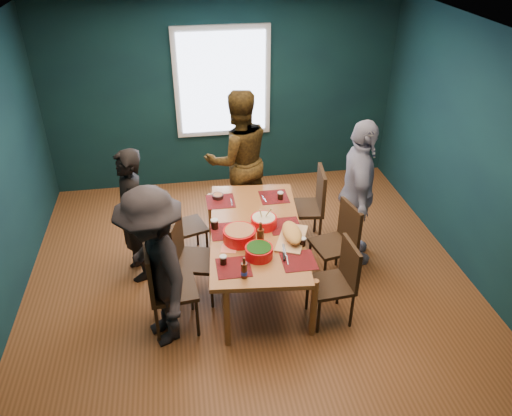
{
  "coord_description": "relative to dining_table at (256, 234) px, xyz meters",
  "views": [
    {
      "loc": [
        -0.64,
        -4.38,
        3.69
      ],
      "look_at": [
        0.07,
        -0.04,
        1.0
      ],
      "focal_mm": 35.0,
      "sensor_mm": 36.0,
      "label": 1
    }
  ],
  "objects": [
    {
      "name": "room",
      "position": [
        -0.07,
        0.29,
        0.71
      ],
      "size": [
        5.01,
        5.01,
        2.71
      ],
      "color": "brown",
      "rests_on": "ground"
    },
    {
      "name": "dining_table",
      "position": [
        0.0,
        0.0,
        0.0
      ],
      "size": [
        1.15,
        2.01,
        0.73
      ],
      "rotation": [
        0.0,
        0.0,
        -0.1
      ],
      "color": "#9C682F",
      "rests_on": "floor"
    },
    {
      "name": "chair_left_far",
      "position": [
        -0.8,
        0.6,
        -0.15
      ],
      "size": [
        0.49,
        0.49,
        0.87
      ],
      "rotation": [
        0.0,
        0.0,
        0.3
      ],
      "color": "black",
      "rests_on": "floor"
    },
    {
      "name": "chair_left_mid",
      "position": [
        -0.74,
        -0.09,
        -0.1
      ],
      "size": [
        0.53,
        0.53,
        0.96
      ],
      "rotation": [
        0.0,
        0.0,
        -0.26
      ],
      "color": "black",
      "rests_on": "floor"
    },
    {
      "name": "chair_left_near",
      "position": [
        -1.0,
        -0.56,
        -0.08
      ],
      "size": [
        0.49,
        0.49,
        1.0
      ],
      "rotation": [
        0.0,
        0.0,
        0.1
      ],
      "color": "black",
      "rests_on": "floor"
    },
    {
      "name": "chair_right_far",
      "position": [
        0.8,
        0.7,
        -0.08
      ],
      "size": [
        0.5,
        0.5,
        1.0
      ],
      "rotation": [
        0.0,
        0.0,
        -0.12
      ],
      "color": "black",
      "rests_on": "floor"
    },
    {
      "name": "chair_right_mid",
      "position": [
        0.94,
        -0.04,
        -0.12
      ],
      "size": [
        0.5,
        0.5,
        0.93
      ],
      "rotation": [
        0.0,
        0.0,
        0.21
      ],
      "color": "black",
      "rests_on": "floor"
    },
    {
      "name": "chair_right_near",
      "position": [
        0.73,
        -0.68,
        -0.14
      ],
      "size": [
        0.44,
        0.44,
        0.9
      ],
      "rotation": [
        0.0,
        0.0,
        0.08
      ],
      "color": "black",
      "rests_on": "floor"
    },
    {
      "name": "person_far_left",
      "position": [
        -1.3,
        0.38,
        0.12
      ],
      "size": [
        0.51,
        0.65,
        1.56
      ],
      "primitive_type": "imported",
      "rotation": [
        0.0,
        0.0,
        4.98
      ],
      "color": "black",
      "rests_on": "floor"
    },
    {
      "name": "person_back",
      "position": [
        -0.01,
        1.33,
        0.25
      ],
      "size": [
        1.0,
        0.84,
        1.82
      ],
      "primitive_type": "imported",
      "rotation": [
        0.0,
        0.0,
        3.33
      ],
      "color": "black",
      "rests_on": "floor"
    },
    {
      "name": "person_right",
      "position": [
        1.22,
        0.29,
        0.22
      ],
      "size": [
        0.65,
        1.1,
        1.76
      ],
      "primitive_type": "imported",
      "rotation": [
        0.0,
        0.0,
        1.34
      ],
      "color": "silver",
      "rests_on": "floor"
    },
    {
      "name": "person_near_left",
      "position": [
        -1.05,
        -0.66,
        0.17
      ],
      "size": [
        0.95,
        1.22,
        1.66
      ],
      "primitive_type": "imported",
      "rotation": [
        0.0,
        0.0,
        5.07
      ],
      "color": "black",
      "rests_on": "floor"
    },
    {
      "name": "bowl_salad",
      "position": [
        -0.2,
        -0.2,
        0.14
      ],
      "size": [
        0.34,
        0.34,
        0.14
      ],
      "color": "red",
      "rests_on": "dining_table"
    },
    {
      "name": "bowl_dumpling",
      "position": [
        0.09,
        0.03,
        0.13
      ],
      "size": [
        0.28,
        0.28,
        0.26
      ],
      "color": "red",
      "rests_on": "dining_table"
    },
    {
      "name": "bowl_herbs",
      "position": [
        -0.05,
        -0.49,
        0.13
      ],
      "size": [
        0.28,
        0.28,
        0.12
      ],
      "color": "red",
      "rests_on": "dining_table"
    },
    {
      "name": "cutting_board",
      "position": [
        0.33,
        -0.26,
        0.13
      ],
      "size": [
        0.44,
        0.67,
        0.14
      ],
      "rotation": [
        0.0,
        0.0,
        -0.4
      ],
      "color": "tan",
      "rests_on": "dining_table"
    },
    {
      "name": "small_bowl",
      "position": [
        -0.34,
        0.7,
        0.1
      ],
      "size": [
        0.13,
        0.13,
        0.05
      ],
      "color": "black",
      "rests_on": "dining_table"
    },
    {
      "name": "beer_bottle_a",
      "position": [
        -0.24,
        -0.78,
        0.15
      ],
      "size": [
        0.06,
        0.06,
        0.23
      ],
      "color": "#431A0C",
      "rests_on": "dining_table"
    },
    {
      "name": "beer_bottle_b",
      "position": [
        -0.01,
        -0.32,
        0.18
      ],
      "size": [
        0.07,
        0.07,
        0.28
      ],
      "color": "#431A0C",
      "rests_on": "dining_table"
    },
    {
      "name": "cola_glass_a",
      "position": [
        -0.41,
        -0.55,
        0.12
      ],
      "size": [
        0.07,
        0.07,
        0.1
      ],
      "color": "black",
      "rests_on": "dining_table"
    },
    {
      "name": "cola_glass_b",
      "position": [
        0.42,
        -0.38,
        0.12
      ],
      "size": [
        0.06,
        0.06,
        0.09
      ],
      "color": "black",
      "rests_on": "dining_table"
    },
    {
      "name": "cola_glass_c",
      "position": [
        0.38,
        0.56,
        0.12
      ],
      "size": [
        0.07,
        0.07,
        0.1
      ],
      "color": "black",
      "rests_on": "dining_table"
    },
    {
      "name": "cola_glass_d",
      "position": [
        -0.43,
        0.07,
        0.13
      ],
      "size": [
        0.08,
        0.08,
        0.11
      ],
      "color": "black",
      "rests_on": "dining_table"
    },
    {
      "name": "napkin_a",
      "position": [
        0.39,
        0.0,
        0.07
      ],
      "size": [
        0.15,
        0.15,
        0.0
      ],
      "primitive_type": "cube",
      "rotation": [
        0.0,
        0.0,
        -0.1
      ],
      "color": "#F68167",
      "rests_on": "dining_table"
    },
    {
      "name": "napkin_b",
      "position": [
        -0.33,
        -0.31,
        0.07
      ],
      "size": [
        0.19,
        0.19,
        0.0
      ],
      "primitive_type": "cube",
      "rotation": [
        0.0,
        0.0,
        -0.24
      ],
      "color": "#F68167",
      "rests_on": "dining_table"
    },
    {
      "name": "napkin_c",
      "position": [
        0.33,
        -0.65,
        0.07
      ],
      "size": [
        0.18,
        0.18,
        0.0
      ],
      "primitive_type": "cube",
      "rotation": [
        0.0,
        0.0,
        0.14
      ],
      "color": "#F68167",
      "rests_on": "dining_table"
    }
  ]
}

